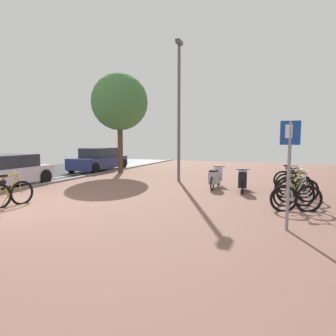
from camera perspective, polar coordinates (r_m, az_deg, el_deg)
The scene contains 15 objects.
ground at distance 8.35m, azimuth -22.29°, elevation -8.50°, with size 21.00×40.00×0.13m.
bicycle_foreground at distance 9.81m, azimuth -28.30°, elevation -4.19°, with size 0.78×1.40×1.11m.
bicycle_rack_00 at distance 8.75m, azimuth 23.32°, elevation -5.34°, with size 1.36×0.55×1.03m.
bicycle_rack_01 at distance 9.42m, azimuth 22.98°, elevation -4.77°, with size 1.19×0.59×0.93m.
bicycle_rack_02 at distance 10.08m, azimuth 23.57°, elevation -3.98°, with size 1.29×0.65×1.02m.
bicycle_rack_03 at distance 10.74m, azimuth 23.03°, elevation -3.48°, with size 1.28×0.52×0.97m.
bicycle_rack_04 at distance 11.41m, azimuth 23.13°, elevation -3.01°, with size 1.21×0.69×0.95m.
bicycle_rack_05 at distance 12.07m, azimuth 22.80°, elevation -2.51°, with size 1.27×0.59×0.97m.
bicycle_rack_06 at distance 12.74m, azimuth 22.47°, elevation -2.05°, with size 1.33×0.55×1.01m.
scooter_near at distance 11.35m, azimuth 14.08°, elevation -2.36°, with size 0.55×1.79×0.81m.
scooter_mid at distance 11.91m, azimuth 8.96°, elevation -1.91°, with size 0.52×1.86×0.84m.
parked_car_far at distance 18.98m, azimuth -13.10°, elevation 1.51°, with size 1.82×4.24×1.40m.
parking_sign at distance 6.75m, azimuth 22.18°, elevation 0.91°, with size 0.40×0.07×2.33m.
lamp_post at distance 13.91m, azimuth 2.10°, elevation 12.00°, with size 0.20×0.52×6.36m.
street_tree at distance 17.60m, azimuth -9.26°, elevation 12.34°, with size 3.23×3.23×5.68m.
Camera 1 is at (7.00, -5.90, 1.95)m, focal length 31.81 mm.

